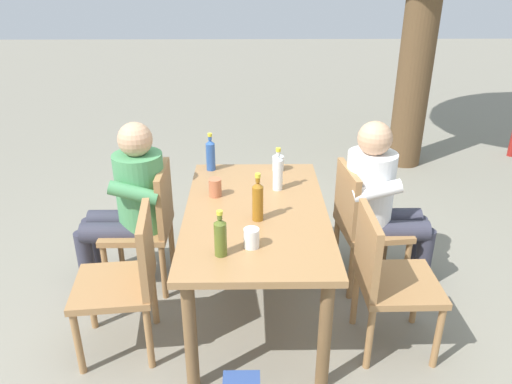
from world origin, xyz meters
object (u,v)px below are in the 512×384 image
chair_far_left (362,220)px  bottle_blue (211,154)px  chair_near_left (148,221)px  cup_white (251,238)px  dining_table (256,225)px  cup_glass (278,163)px  person_in_white_shirt (380,197)px  cup_terracotta (215,188)px  chair_near_right (127,276)px  bottle_olive (220,236)px  bottle_amber (258,200)px  person_in_plaid_shirt (130,199)px  bottle_clear (278,172)px  chair_far_right (386,275)px

chair_far_left → bottle_blue: bottle_blue is taller
chair_near_left → cup_white: 1.06m
dining_table → cup_glass: cup_glass is taller
person_in_white_shirt → cup_terracotta: bearing=-83.3°
cup_glass → chair_near_right: bearing=-43.6°
chair_far_left → cup_terracotta: size_ratio=7.59×
chair_near_left → chair_near_right: same height
dining_table → bottle_olive: 0.56m
bottle_blue → cup_white: bottle_blue is taller
cup_glass → bottle_blue: bearing=-92.4°
dining_table → bottle_olive: size_ratio=5.84×
chair_near_right → chair_far_left: bearing=113.9°
cup_terracotta → bottle_amber: bearing=39.4°
dining_table → bottle_amber: bearing=4.0°
person_in_plaid_shirt → cup_glass: person_in_plaid_shirt is taller
chair_far_left → person_in_white_shirt: (-0.01, 0.11, 0.17)m
person_in_white_shirt → cup_terracotta: (0.13, -1.09, 0.14)m
bottle_blue → cup_glass: 0.48m
dining_table → bottle_blue: (-0.63, -0.31, 0.22)m
person_in_plaid_shirt → cup_white: bearing=47.2°
bottle_blue → person_in_white_shirt: bearing=75.1°
bottle_olive → cup_terracotta: 0.70m
dining_table → bottle_clear: bottle_clear is taller
bottle_blue → bottle_olive: (1.12, 0.13, -0.01)m
bottle_blue → cup_glass: (0.02, 0.47, -0.06)m
dining_table → person_in_plaid_shirt: 0.90m
dining_table → bottle_clear: (-0.29, 0.14, 0.22)m
chair_near_right → cup_glass: (-0.93, 0.89, 0.30)m
cup_terracotta → cup_glass: bearing=134.5°
cup_terracotta → dining_table: bearing=51.5°
chair_far_left → bottle_amber: (0.44, -0.72, 0.37)m
dining_table → chair_far_right: chair_far_right is taller
chair_far_right → bottle_clear: (-0.62, -0.58, 0.37)m
chair_near_right → cup_glass: bearing=136.4°
cup_terracotta → chair_near_right: bearing=-42.0°
bottle_olive → cup_terracotta: bearing=-174.3°
bottle_blue → bottle_olive: 1.13m
bottle_amber → bottle_olive: bottle_amber is taller
chair_near_left → person_in_plaid_shirt: 0.20m
cup_glass → cup_terracotta: 0.59m
person_in_plaid_shirt → cup_terracotta: person_in_plaid_shirt is taller
chair_near_right → person_in_white_shirt: bearing=112.6°
dining_table → chair_near_right: 0.81m
chair_far_right → dining_table: bearing=-114.5°
chair_far_left → cup_white: size_ratio=8.26×
chair_near_right → bottle_olive: (0.17, 0.54, 0.35)m
dining_table → cup_terracotta: (-0.20, -0.25, 0.16)m
person_in_white_shirt → cup_glass: 0.74m
bottle_blue → bottle_amber: bearing=23.0°
bottle_clear → person_in_plaid_shirt: bearing=-92.0°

